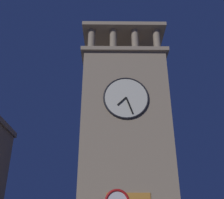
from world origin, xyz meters
The scene contains 1 object.
clocktower centered at (-3.99, -5.47, 8.88)m, with size 8.17×6.87×22.25m.
Camera 1 is at (-2.59, 18.60, 1.46)m, focal length 44.03 mm.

